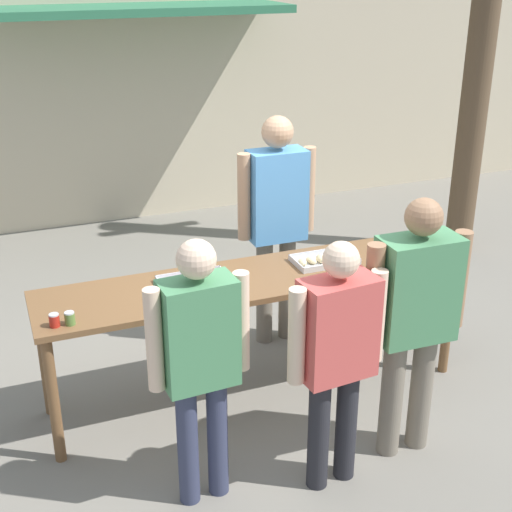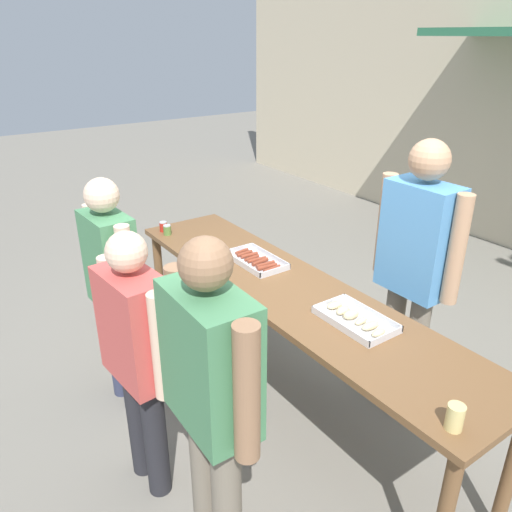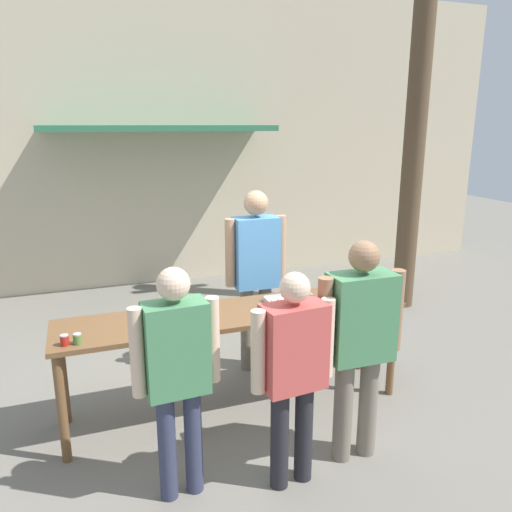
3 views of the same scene
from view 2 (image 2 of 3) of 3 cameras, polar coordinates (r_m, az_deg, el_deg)
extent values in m
plane|color=slate|center=(3.68, 3.37, -16.32)|extent=(24.00, 24.00, 0.00)
cube|color=brown|center=(3.18, 3.76, -3.93)|extent=(2.97, 0.67, 0.04)
cylinder|color=brown|center=(4.36, -10.94, -2.92)|extent=(0.07, 0.07, 0.87)
cylinder|color=brown|center=(4.57, -4.84, -1.21)|extent=(0.07, 0.07, 0.87)
cylinder|color=brown|center=(2.92, 27.10, -21.05)|extent=(0.07, 0.07, 0.87)
cube|color=silver|center=(3.50, 0.00, -0.69)|extent=(0.46, 0.25, 0.01)
cube|color=silver|center=(3.43, -1.68, -0.85)|extent=(0.46, 0.01, 0.03)
cube|color=silver|center=(3.55, 1.62, 0.10)|extent=(0.46, 0.01, 0.03)
cube|color=silver|center=(3.66, -2.02, 0.83)|extent=(0.01, 0.25, 0.03)
cube|color=silver|center=(3.32, 2.22, -1.69)|extent=(0.01, 0.25, 0.03)
cylinder|color=brown|center=(3.63, -1.63, 0.55)|extent=(0.04, 0.11, 0.02)
cylinder|color=brown|center=(3.59, -1.29, 0.30)|extent=(0.03, 0.13, 0.03)
cylinder|color=brown|center=(3.56, -0.77, 0.09)|extent=(0.04, 0.13, 0.03)
cylinder|color=brown|center=(3.52, -0.48, -0.22)|extent=(0.03, 0.12, 0.02)
cylinder|color=brown|center=(3.49, 0.09, -0.42)|extent=(0.04, 0.14, 0.03)
cylinder|color=brown|center=(3.46, 0.47, -0.67)|extent=(0.04, 0.14, 0.03)
cylinder|color=brown|center=(3.42, 1.07, -0.95)|extent=(0.03, 0.15, 0.03)
cylinder|color=brown|center=(3.38, 1.27, -1.24)|extent=(0.05, 0.15, 0.03)
cylinder|color=brown|center=(3.35, 1.83, -1.49)|extent=(0.04, 0.14, 0.03)
cube|color=silver|center=(2.85, 11.29, -7.38)|extent=(0.45, 0.26, 0.01)
cube|color=silver|center=(2.76, 9.47, -7.83)|extent=(0.45, 0.01, 0.03)
cube|color=silver|center=(2.92, 13.08, -6.22)|extent=(0.45, 0.01, 0.03)
cube|color=silver|center=(2.97, 8.31, -5.27)|extent=(0.01, 0.26, 0.03)
cube|color=silver|center=(2.72, 14.65, -8.88)|extent=(0.01, 0.26, 0.03)
ellipsoid|color=beige|center=(2.94, 8.98, -5.58)|extent=(0.07, 0.11, 0.04)
ellipsoid|color=beige|center=(2.90, 9.92, -6.10)|extent=(0.07, 0.11, 0.04)
ellipsoid|color=beige|center=(2.85, 10.81, -6.59)|extent=(0.07, 0.11, 0.05)
ellipsoid|color=beige|center=(2.83, 11.92, -7.28)|extent=(0.05, 0.10, 0.03)
ellipsoid|color=beige|center=(2.79, 12.97, -7.76)|extent=(0.06, 0.12, 0.04)
ellipsoid|color=beige|center=(2.74, 13.84, -8.49)|extent=(0.05, 0.10, 0.03)
cylinder|color=#B22319|center=(4.11, -10.53, 3.28)|extent=(0.06, 0.06, 0.07)
cylinder|color=#B2B2B7|center=(4.10, -10.58, 3.81)|extent=(0.06, 0.06, 0.01)
cylinder|color=#567A38|center=(4.04, -10.11, 2.90)|extent=(0.06, 0.06, 0.07)
cylinder|color=#B2B2B7|center=(4.02, -10.15, 3.44)|extent=(0.06, 0.06, 0.01)
cylinder|color=#DBC67A|center=(2.26, 21.78, -16.74)|extent=(0.07, 0.07, 0.11)
cylinder|color=#756B5B|center=(3.62, 15.22, -9.33)|extent=(0.13, 0.13, 0.89)
cylinder|color=#756B5B|center=(3.52, 17.65, -10.66)|extent=(0.13, 0.13, 0.89)
cube|color=#5193D1|center=(3.21, 18.06, 1.87)|extent=(0.44, 0.24, 0.70)
sphere|color=tan|center=(3.07, 19.23, 10.35)|extent=(0.24, 0.24, 0.24)
cylinder|color=tan|center=(3.35, 14.55, 3.59)|extent=(0.10, 0.10, 0.67)
cylinder|color=tan|center=(3.06, 21.97, 0.60)|extent=(0.10, 0.10, 0.67)
cylinder|color=#333851|center=(3.52, -14.42, -11.36)|extent=(0.12, 0.12, 0.78)
cylinder|color=#333851|center=(3.66, -15.62, -10.00)|extent=(0.12, 0.12, 0.78)
cube|color=#478456|center=(3.25, -16.33, -0.53)|extent=(0.41, 0.24, 0.61)
sphere|color=beige|center=(3.11, -17.24, 6.66)|extent=(0.21, 0.21, 0.21)
cylinder|color=beige|center=(3.04, -14.56, -1.79)|extent=(0.09, 0.09, 0.58)
cylinder|color=beige|center=(3.46, -17.94, 1.03)|extent=(0.09, 0.09, 0.58)
cylinder|color=#756B5B|center=(2.58, -3.36, -26.11)|extent=(0.14, 0.14, 0.81)
cylinder|color=#756B5B|center=(2.70, -5.84, -23.17)|extent=(0.14, 0.14, 0.81)
cube|color=#478456|center=(2.15, -5.30, -11.74)|extent=(0.47, 0.27, 0.64)
sphere|color=#936B4C|center=(1.92, -5.80, -0.88)|extent=(0.22, 0.22, 0.22)
cylinder|color=#936B4C|center=(1.94, -1.07, -15.53)|extent=(0.11, 0.11, 0.61)
cylinder|color=#936B4C|center=(2.36, -8.72, -7.93)|extent=(0.11, 0.11, 0.61)
cylinder|color=#232328|center=(2.94, -11.41, -19.78)|extent=(0.13, 0.13, 0.74)
cylinder|color=#232328|center=(3.07, -13.26, -17.75)|extent=(0.13, 0.13, 0.74)
cube|color=#C64C47|center=(2.60, -13.66, -7.86)|extent=(0.44, 0.27, 0.59)
sphere|color=beige|center=(2.41, -14.60, 0.46)|extent=(0.20, 0.20, 0.20)
cylinder|color=beige|center=(2.40, -10.78, -10.17)|extent=(0.10, 0.10, 0.56)
cylinder|color=beige|center=(2.80, -16.15, -5.35)|extent=(0.10, 0.10, 0.56)
camera|label=1|loc=(4.46, -71.12, 16.03)|focal=50.00mm
camera|label=3|loc=(3.93, -68.28, 10.54)|focal=35.00mm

